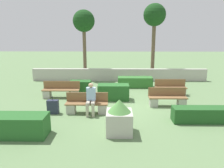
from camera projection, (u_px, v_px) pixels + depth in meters
The scene contains 16 objects.
ground_plane at pixel (121, 105), 10.45m from camera, with size 60.00×60.00×0.00m, color #607F51.
perimeter_wall at pixel (119, 75), 15.55m from camera, with size 12.33×0.30×0.86m.
bench_front at pixel (87, 105), 9.34m from camera, with size 1.80×0.48×0.85m.
bench_left_side at pixel (171, 89), 12.01m from camera, with size 1.69×0.48×0.85m.
bench_right_side at pixel (168, 99), 10.20m from camera, with size 1.77×0.48×0.85m.
bench_back at pixel (61, 91), 11.54m from camera, with size 1.94×0.48×0.85m.
person_seated_man at pixel (91, 97), 9.11m from camera, with size 0.38×0.63×1.32m.
hedge_block_near_left at pixel (201, 115), 8.40m from camera, with size 2.19×0.60×0.58m.
hedge_block_near_right at pixel (17, 125), 7.23m from camera, with size 1.98×0.82×0.73m.
hedge_block_mid_left at pixel (135, 82), 13.76m from camera, with size 2.15×0.76×0.64m.
hedge_block_mid_right at pixel (80, 87), 12.42m from camera, with size 1.20×0.68×0.71m.
hedge_block_far_left at pixel (113, 92), 11.16m from camera, with size 1.58×0.75×0.79m.
planter_corner_left at pixel (119, 117), 7.38m from camera, with size 0.87×0.87×1.20m.
suitcase at pixel (53, 107), 9.26m from camera, with size 0.47×0.23×0.79m.
tree_leftmost at pixel (84, 23), 15.62m from camera, with size 1.57×1.57×4.97m.
tree_center_left at pixel (155, 17), 16.22m from camera, with size 1.67×1.67×5.48m.
Camera 1 is at (-0.31, -9.94, 3.37)m, focal length 35.00 mm.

